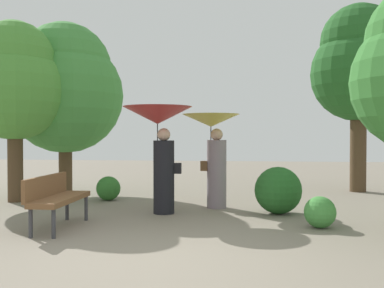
{
  "coord_description": "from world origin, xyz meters",
  "views": [
    {
      "loc": [
        1.02,
        -4.97,
        1.46
      ],
      "look_at": [
        0.0,
        3.61,
        1.29
      ],
      "focal_mm": 41.13,
      "sensor_mm": 36.0,
      "label": 1
    }
  ],
  "objects": [
    {
      "name": "bush_behind_bench",
      "position": [
        1.65,
        3.32,
        0.44
      ],
      "size": [
        0.88,
        0.88,
        0.88
      ],
      "primitive_type": "sphere",
      "color": "#235B23",
      "rests_on": "ground"
    },
    {
      "name": "bush_path_left",
      "position": [
        2.21,
        2.12,
        0.25
      ],
      "size": [
        0.5,
        0.5,
        0.5
      ],
      "primitive_type": "sphere",
      "color": "#428C3D",
      "rests_on": "ground"
    },
    {
      "name": "park_bench",
      "position": [
        -1.92,
        1.62,
        0.51
      ],
      "size": [
        0.51,
        1.51,
        0.83
      ],
      "rotation": [
        0.0,
        0.0,
        1.59
      ],
      "color": "#38383D",
      "rests_on": "ground"
    },
    {
      "name": "person_right",
      "position": [
        0.4,
        3.85,
        1.35
      ],
      "size": [
        1.15,
        1.15,
        1.89
      ],
      "rotation": [
        0.0,
        0.0,
        1.71
      ],
      "color": "gray",
      "rests_on": "ground"
    },
    {
      "name": "tree_near_left",
      "position": [
        -3.99,
        4.16,
        2.65
      ],
      "size": [
        2.18,
        2.18,
        3.98
      ],
      "color": "#4C3823",
      "rests_on": "ground"
    },
    {
      "name": "bush_path_right",
      "position": [
        -2.01,
        4.58,
        0.27
      ],
      "size": [
        0.54,
        0.54,
        0.54
      ],
      "primitive_type": "sphere",
      "color": "#2D6B28",
      "rests_on": "ground"
    },
    {
      "name": "tree_mid_left",
      "position": [
        -3.38,
        5.46,
        2.66
      ],
      "size": [
        2.85,
        2.85,
        4.25
      ],
      "color": "#4C3823",
      "rests_on": "ground"
    },
    {
      "name": "person_left",
      "position": [
        -0.55,
        3.1,
        1.52
      ],
      "size": [
        1.3,
        1.3,
        2.0
      ],
      "rotation": [
        0.0,
        0.0,
        1.71
      ],
      "color": "black",
      "rests_on": "ground"
    },
    {
      "name": "tree_near_right",
      "position": [
        3.96,
        6.86,
        3.3
      ],
      "size": [
        2.46,
        2.46,
        4.86
      ],
      "color": "#4C3823",
      "rests_on": "ground"
    },
    {
      "name": "ground_plane",
      "position": [
        0.0,
        0.0,
        0.0
      ],
      "size": [
        40.0,
        40.0,
        0.0
      ],
      "primitive_type": "plane",
      "color": "gray"
    }
  ]
}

